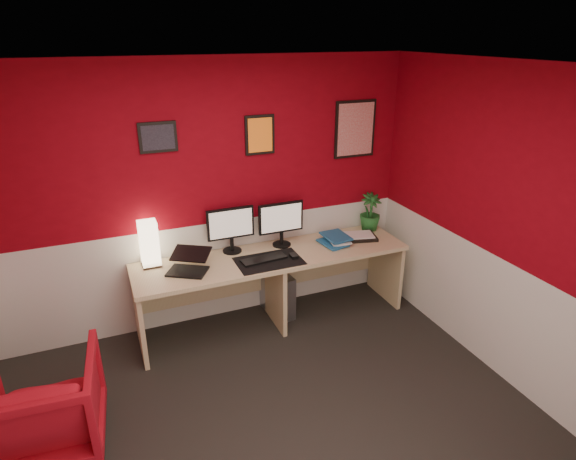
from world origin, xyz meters
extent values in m
cube|color=black|center=(0.00, 0.00, 0.00)|extent=(4.00, 3.50, 0.01)
cube|color=white|center=(0.00, 0.00, 2.50)|extent=(4.00, 3.50, 0.01)
cube|color=maroon|center=(0.00, 1.75, 1.25)|extent=(4.00, 0.01, 2.50)
cube|color=maroon|center=(2.00, 0.00, 1.25)|extent=(0.01, 3.50, 2.50)
cube|color=silver|center=(0.00, 1.75, 0.50)|extent=(4.00, 0.01, 1.00)
cube|color=silver|center=(2.00, 0.00, 0.50)|extent=(0.01, 3.50, 1.00)
cube|color=tan|center=(0.53, 1.41, 0.36)|extent=(2.60, 0.65, 0.73)
cube|color=#FFE5B2|center=(-0.56, 1.62, 0.93)|extent=(0.16, 0.16, 0.40)
cube|color=black|center=(-0.29, 1.36, 0.84)|extent=(0.40, 0.37, 0.22)
cube|color=black|center=(0.20, 1.63, 1.02)|extent=(0.45, 0.06, 0.58)
cube|color=black|center=(0.69, 1.58, 1.02)|extent=(0.45, 0.06, 0.58)
cube|color=black|center=(0.45, 1.29, 0.73)|extent=(0.60, 0.38, 0.01)
cube|color=black|center=(0.41, 1.33, 0.74)|extent=(0.43, 0.18, 0.02)
cube|color=black|center=(0.68, 1.27, 0.75)|extent=(0.06, 0.10, 0.03)
imported|color=#1F5C8E|center=(1.05, 1.39, 0.74)|extent=(0.25, 0.32, 0.03)
imported|color=silver|center=(1.13, 1.42, 0.77)|extent=(0.24, 0.30, 0.02)
imported|color=#1F5C8E|center=(1.09, 1.43, 0.79)|extent=(0.24, 0.31, 0.03)
cube|color=black|center=(1.47, 1.44, 0.74)|extent=(0.40, 0.33, 0.03)
imported|color=#19591E|center=(1.70, 1.60, 0.93)|extent=(0.23, 0.23, 0.39)
cube|color=#99999E|center=(0.62, 1.55, 0.23)|extent=(0.25, 0.47, 0.45)
imported|color=#AA0F1D|center=(-1.46, 0.55, 0.34)|extent=(0.79, 0.81, 0.68)
cube|color=black|center=(-0.37, 1.74, 1.85)|extent=(0.32, 0.02, 0.26)
cube|color=orange|center=(0.54, 1.74, 1.80)|extent=(0.28, 0.02, 0.36)
cube|color=red|center=(1.54, 1.74, 1.78)|extent=(0.44, 0.02, 0.56)
camera|label=1|loc=(-0.90, -2.43, 2.69)|focal=30.05mm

